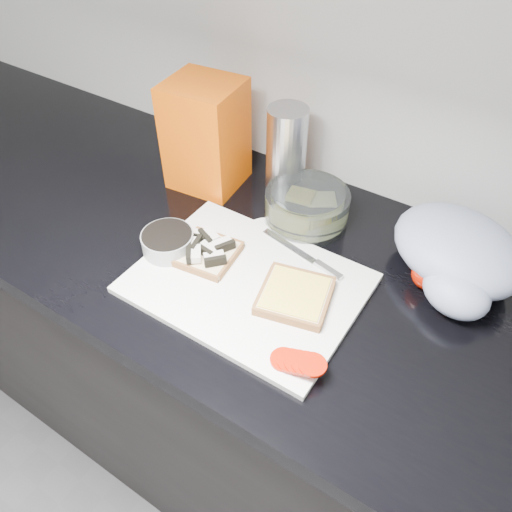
{
  "coord_description": "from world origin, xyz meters",
  "views": [
    {
      "loc": [
        0.31,
        0.61,
        1.57
      ],
      "look_at": [
        -0.04,
        1.14,
        0.95
      ],
      "focal_mm": 35.0,
      "sensor_mm": 36.0,
      "label": 1
    }
  ],
  "objects_px": {
    "cutting_board": "(247,283)",
    "glass_bowl": "(307,207)",
    "steel_canister": "(286,153)",
    "bread_bag": "(206,135)"
  },
  "relations": [
    {
      "from": "cutting_board",
      "to": "glass_bowl",
      "type": "xyz_separation_m",
      "value": [
        0.0,
        0.22,
        0.03
      ]
    },
    {
      "from": "cutting_board",
      "to": "steel_canister",
      "type": "distance_m",
      "value": 0.31
    },
    {
      "from": "bread_bag",
      "to": "steel_canister",
      "type": "relative_size",
      "value": 1.16
    },
    {
      "from": "bread_bag",
      "to": "steel_canister",
      "type": "distance_m",
      "value": 0.18
    },
    {
      "from": "steel_canister",
      "to": "cutting_board",
      "type": "bearing_deg",
      "value": -72.69
    },
    {
      "from": "steel_canister",
      "to": "glass_bowl",
      "type": "bearing_deg",
      "value": -34.76
    },
    {
      "from": "glass_bowl",
      "to": "bread_bag",
      "type": "xyz_separation_m",
      "value": [
        -0.26,
        0.01,
        0.08
      ]
    },
    {
      "from": "cutting_board",
      "to": "bread_bag",
      "type": "xyz_separation_m",
      "value": [
        -0.25,
        0.23,
        0.11
      ]
    },
    {
      "from": "glass_bowl",
      "to": "steel_canister",
      "type": "bearing_deg",
      "value": 145.24
    },
    {
      "from": "glass_bowl",
      "to": "bread_bag",
      "type": "bearing_deg",
      "value": 178.47
    }
  ]
}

